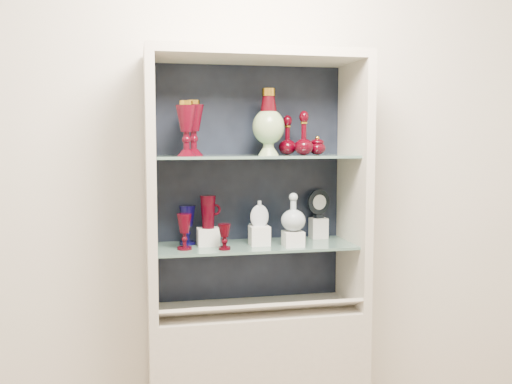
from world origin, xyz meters
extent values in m
cube|color=silver|center=(0.00, 1.75, 1.40)|extent=(3.50, 0.02, 2.80)
cube|color=beige|center=(0.00, 1.53, 0.38)|extent=(1.00, 0.40, 0.75)
cube|color=black|center=(0.00, 1.72, 1.32)|extent=(0.98, 0.02, 1.15)
cube|color=beige|center=(-0.48, 1.53, 1.32)|extent=(0.04, 0.40, 1.15)
cube|color=beige|center=(0.48, 1.53, 1.32)|extent=(0.04, 0.40, 1.15)
cube|color=beige|center=(0.00, 1.53, 1.92)|extent=(1.00, 0.40, 0.04)
cube|color=slate|center=(0.00, 1.55, 1.04)|extent=(0.92, 0.34, 0.01)
cube|color=slate|center=(0.00, 1.55, 1.46)|extent=(0.92, 0.34, 0.01)
cube|color=beige|center=(0.00, 1.42, 0.78)|extent=(0.92, 0.17, 0.09)
cube|color=white|center=(0.03, 1.42, 0.80)|extent=(0.10, 0.06, 0.03)
cube|color=white|center=(0.27, 1.42, 0.80)|extent=(0.10, 0.06, 0.03)
cube|color=white|center=(-0.29, 1.42, 0.80)|extent=(0.10, 0.06, 0.03)
cube|color=white|center=(0.23, 1.42, 0.80)|extent=(0.10, 0.06, 0.03)
cube|color=silver|center=(-0.22, 1.58, 1.09)|extent=(0.10, 0.10, 0.08)
cube|color=silver|center=(0.02, 1.53, 1.09)|extent=(0.09, 0.09, 0.09)
cube|color=silver|center=(0.16, 1.47, 1.08)|extent=(0.09, 0.09, 0.07)
cube|color=silver|center=(0.35, 1.66, 1.10)|extent=(0.08, 0.08, 0.10)
camera|label=1|loc=(-0.54, -1.04, 1.55)|focal=40.00mm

